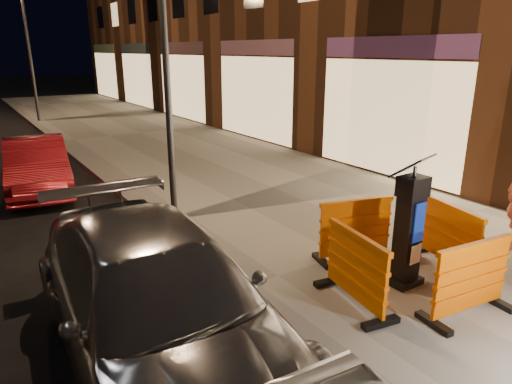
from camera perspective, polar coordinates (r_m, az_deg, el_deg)
ground_plane at (r=6.45m, az=-1.04°, el=-12.82°), size 120.00×120.00×0.00m
sidewalk at (r=8.25m, az=16.91°, el=-6.01°), size 6.00×60.00×0.15m
kerb at (r=6.42m, az=-1.04°, el=-12.24°), size 0.30×60.00×0.15m
parking_kiosk at (r=6.42m, az=18.57°, el=-3.98°), size 0.64×0.64×1.72m
barrier_front at (r=6.09m, az=25.29°, el=-9.87°), size 1.28×0.65×0.96m
barrier_back at (r=7.12m, az=12.31°, el=-4.59°), size 1.32×0.81×0.96m
barrier_kerbside at (r=5.90m, az=12.38°, el=-9.41°), size 0.71×1.30×0.96m
barrier_bldgside at (r=7.29m, az=22.95°, el=-5.11°), size 0.79×1.31×0.96m
car_silver at (r=5.43m, az=-11.66°, el=-19.76°), size 2.33×5.09×1.44m
car_red at (r=12.10m, az=-25.33°, el=0.13°), size 1.77×3.93×1.25m
street_lamp_mid at (r=8.36m, az=-11.24°, el=16.43°), size 0.12×0.12×6.00m
street_lamp_far at (r=22.94m, az=-26.47°, el=15.45°), size 0.12×0.12×6.00m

